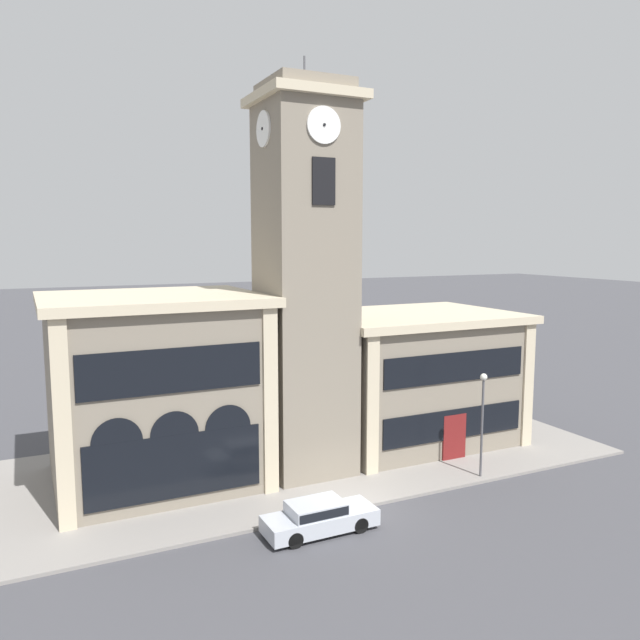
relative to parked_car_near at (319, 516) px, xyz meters
name	(u,v)px	position (x,y,z in m)	size (l,w,h in m)	color
ground_plane	(355,511)	(2.37, 1.21, -0.72)	(300.00, 300.00, 0.00)	#424247
sidewalk_kerb	(295,461)	(2.37, 8.08, -0.64)	(35.23, 13.74, 0.15)	gray
clock_tower	(305,283)	(2.37, 6.61, 9.28)	(4.95, 4.95, 21.09)	gray
town_hall_left_wing	(155,389)	(-4.94, 8.68, 4.08)	(10.49, 9.16, 9.53)	gray
town_hall_right_wing	(412,376)	(10.39, 8.69, 3.23)	(11.89, 9.16, 7.84)	gray
parked_car_near	(319,516)	(0.00, 0.00, 0.00)	(4.84, 1.81, 1.36)	#B2B7C1
street_lamp	(483,409)	(10.03, 1.75, 3.00)	(0.36, 0.36, 5.37)	#4C4C51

